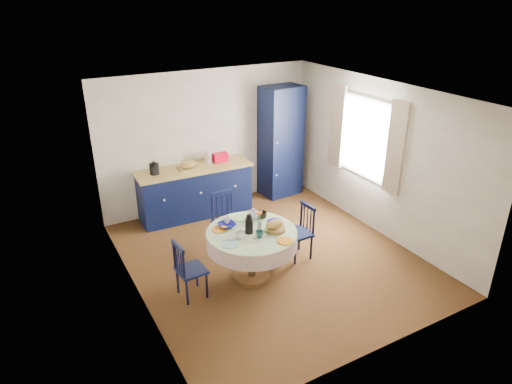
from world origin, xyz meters
TOP-DOWN VIEW (x-y plane):
  - floor at (0.00, 0.00)m, footprint 4.50×4.50m
  - ceiling at (0.00, 0.00)m, footprint 4.50×4.50m
  - wall_back at (0.00, 2.25)m, footprint 4.00×0.02m
  - wall_left at (-2.00, 0.00)m, footprint 0.02×4.50m
  - wall_right at (2.00, 0.00)m, footprint 0.02×4.50m
  - window at (1.95, 0.30)m, footprint 0.10×1.74m
  - kitchen_counter at (-0.43, 1.92)m, footprint 2.04×0.70m
  - pantry_cabinet at (1.40, 2.00)m, footprint 0.79×0.60m
  - dining_table at (-0.50, -0.32)m, footprint 1.24×1.24m
  - chair_left at (-1.42, -0.29)m, footprint 0.37×0.39m
  - chair_far at (-0.45, 0.60)m, footprint 0.42×0.40m
  - chair_right at (0.40, -0.17)m, footprint 0.37×0.39m
  - mug_a at (-0.73, -0.40)m, footprint 0.12×0.12m
  - mug_b at (-0.49, -0.51)m, footprint 0.10×0.10m
  - mug_c at (-0.19, -0.06)m, footprint 0.13×0.13m
  - mug_d at (-0.70, 0.05)m, footprint 0.11×0.11m
  - cobalt_bowl at (-0.74, -0.04)m, footprint 0.24×0.24m

SIDE VIEW (x-z plane):
  - floor at x=0.00m, z-range 0.00..0.00m
  - chair_left at x=-1.42m, z-range 0.01..0.83m
  - chair_right at x=0.40m, z-range 0.01..0.86m
  - kitchen_counter at x=-0.43m, z-range -0.11..1.04m
  - chair_far at x=-0.45m, z-range 0.01..0.93m
  - dining_table at x=-0.50m, z-range 0.11..1.14m
  - cobalt_bowl at x=-0.74m, z-range 0.75..0.81m
  - mug_a at x=-0.73m, z-range 0.75..0.84m
  - mug_b at x=-0.49m, z-range 0.75..0.84m
  - mug_d at x=-0.70m, z-range 0.75..0.84m
  - mug_c at x=-0.19m, z-range 0.75..0.85m
  - pantry_cabinet at x=1.40m, z-range 0.00..2.12m
  - wall_back at x=0.00m, z-range 0.00..2.50m
  - wall_left at x=-2.00m, z-range 0.00..2.50m
  - wall_right at x=2.00m, z-range 0.00..2.50m
  - window at x=1.95m, z-range 0.80..2.25m
  - ceiling at x=0.00m, z-range 2.50..2.50m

